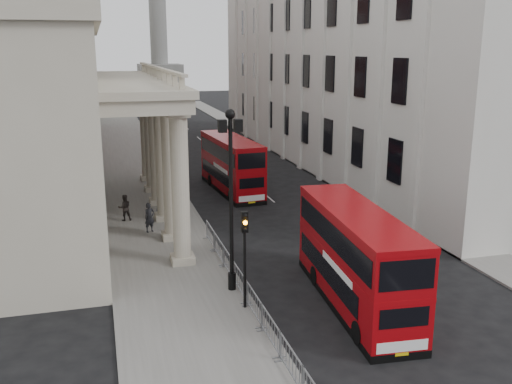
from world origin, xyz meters
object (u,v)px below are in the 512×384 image
(bus_far, at_px, (231,164))
(pedestrian_c, at_px, (163,205))
(lamp_post_mid, at_px, (180,137))
(lamp_post_north, at_px, (156,113))
(traffic_light, at_px, (245,242))
(monument_column, at_px, (158,20))
(pedestrian_a, at_px, (150,218))
(bus_near, at_px, (356,256))
(lamp_post_south, at_px, (231,189))
(pedestrian_b, at_px, (125,208))

(bus_far, bearing_deg, pedestrian_c, -137.04)
(lamp_post_mid, relative_size, lamp_post_north, 1.00)
(traffic_light, relative_size, pedestrian_c, 2.34)
(monument_column, distance_m, traffic_light, 91.17)
(pedestrian_a, bearing_deg, bus_near, -81.93)
(traffic_light, relative_size, bus_near, 0.43)
(monument_column, distance_m, lamp_post_mid, 73.14)
(monument_column, height_order, traffic_light, monument_column)
(lamp_post_south, xyz_separation_m, pedestrian_b, (-4.19, 12.44, -3.93))
(bus_near, bearing_deg, pedestrian_b, 125.69)
(traffic_light, bearing_deg, lamp_post_north, 90.17)
(lamp_post_mid, bearing_deg, monument_column, 84.76)
(pedestrian_b, height_order, pedestrian_c, pedestrian_c)
(pedestrian_b, xyz_separation_m, pedestrian_c, (2.44, -0.29, 0.06))
(lamp_post_mid, relative_size, bus_near, 0.83)
(monument_column, height_order, lamp_post_north, monument_column)
(traffic_light, bearing_deg, lamp_post_south, 92.84)
(bus_near, xyz_separation_m, pedestrian_a, (-7.75, 12.32, -1.20))
(lamp_post_south, bearing_deg, monument_column, 85.71)
(lamp_post_north, distance_m, bus_near, 35.15)
(bus_far, height_order, pedestrian_b, bus_far)
(lamp_post_south, relative_size, pedestrian_c, 4.54)
(lamp_post_mid, distance_m, pedestrian_c, 5.74)
(monument_column, xyz_separation_m, lamp_post_north, (-6.60, -56.00, -11.07))
(lamp_post_south, distance_m, pedestrian_c, 12.87)
(monument_column, relative_size, traffic_light, 12.60)
(lamp_post_north, relative_size, bus_far, 0.84)
(lamp_post_south, distance_m, lamp_post_mid, 16.00)
(traffic_light, relative_size, pedestrian_a, 2.38)
(pedestrian_b, bearing_deg, lamp_post_mid, -146.91)
(lamp_post_mid, xyz_separation_m, traffic_light, (0.10, -18.02, -1.80))
(pedestrian_b, bearing_deg, pedestrian_c, 165.90)
(bus_near, relative_size, pedestrian_a, 5.54)
(lamp_post_mid, xyz_separation_m, pedestrian_a, (-2.86, -6.38, -3.89))
(lamp_post_mid, distance_m, lamp_post_north, 16.00)
(monument_column, bearing_deg, pedestrian_c, -96.28)
(monument_column, bearing_deg, pedestrian_b, -98.13)
(bus_far, distance_m, pedestrian_a, 11.69)
(bus_far, bearing_deg, pedestrian_b, -147.85)
(pedestrian_c, bearing_deg, lamp_post_south, -80.43)
(monument_column, distance_m, bus_far, 70.66)
(traffic_light, xyz_separation_m, bus_far, (4.26, 20.75, -0.91))
(bus_far, bearing_deg, traffic_light, -105.80)
(lamp_post_mid, bearing_deg, bus_far, 32.09)
(traffic_light, bearing_deg, bus_near, -8.18)
(lamp_post_north, height_order, traffic_light, lamp_post_north)
(bus_far, xyz_separation_m, pedestrian_c, (-6.11, -6.59, -1.16))
(lamp_post_south, xyz_separation_m, lamp_post_north, (0.00, 32.00, 0.00))
(monument_column, distance_m, pedestrian_a, 80.36)
(lamp_post_south, xyz_separation_m, bus_near, (4.89, -2.71, -2.69))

